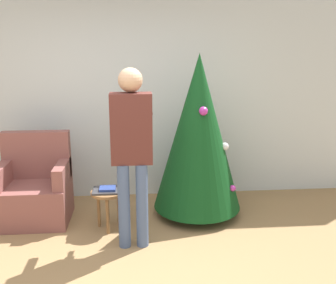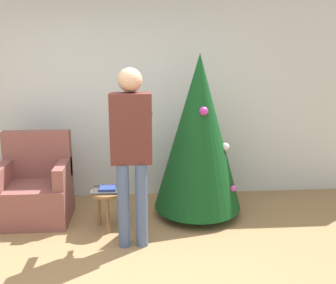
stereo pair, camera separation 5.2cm
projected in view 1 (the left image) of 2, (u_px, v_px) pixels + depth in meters
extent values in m
cube|color=silver|center=(114.00, 97.00, 5.11)|extent=(8.00, 0.06, 2.70)
cylinder|color=brown|center=(197.00, 209.00, 4.81)|extent=(0.10, 0.10, 0.10)
cone|color=#0F4219|center=(198.00, 133.00, 4.58)|extent=(1.04, 1.04, 1.82)
sphere|color=#B23399|center=(203.00, 111.00, 4.32)|extent=(0.10, 0.10, 0.10)
sphere|color=white|center=(214.00, 125.00, 4.71)|extent=(0.08, 0.08, 0.08)
sphere|color=#B23399|center=(233.00, 188.00, 4.52)|extent=(0.08, 0.08, 0.08)
sphere|color=white|center=(225.00, 146.00, 4.54)|extent=(0.09, 0.09, 0.09)
cube|color=brown|center=(35.00, 203.00, 4.56)|extent=(0.79, 0.66, 0.46)
cube|color=brown|center=(37.00, 154.00, 4.69)|extent=(0.79, 0.14, 0.57)
cube|color=brown|center=(2.00, 175.00, 4.45)|extent=(0.12, 0.60, 0.24)
cube|color=brown|center=(62.00, 174.00, 4.50)|extent=(0.12, 0.60, 0.24)
cylinder|color=#475B84|center=(124.00, 206.00, 3.94)|extent=(0.12, 0.12, 0.88)
cylinder|color=#475B84|center=(142.00, 206.00, 3.95)|extent=(0.12, 0.12, 0.88)
cube|color=#562823|center=(131.00, 129.00, 3.81)|extent=(0.40, 0.20, 0.69)
sphere|color=tan|center=(130.00, 80.00, 3.73)|extent=(0.24, 0.24, 0.24)
cylinder|color=#562823|center=(114.00, 111.00, 3.95)|extent=(0.08, 0.30, 0.08)
cylinder|color=#562823|center=(148.00, 111.00, 3.98)|extent=(0.08, 0.30, 0.08)
cube|color=white|center=(148.00, 108.00, 4.16)|extent=(0.04, 0.14, 0.04)
cylinder|color=olive|center=(108.00, 192.00, 4.33)|extent=(0.37, 0.37, 0.03)
cylinder|color=olive|center=(108.00, 216.00, 4.26)|extent=(0.04, 0.04, 0.42)
cylinder|color=olive|center=(119.00, 208.00, 4.46)|extent=(0.04, 0.04, 0.42)
cylinder|color=olive|center=(99.00, 209.00, 4.44)|extent=(0.04, 0.04, 0.42)
cube|color=#38383D|center=(108.00, 190.00, 4.33)|extent=(0.32, 0.25, 0.02)
cube|color=navy|center=(108.00, 188.00, 4.32)|extent=(0.18, 0.16, 0.02)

